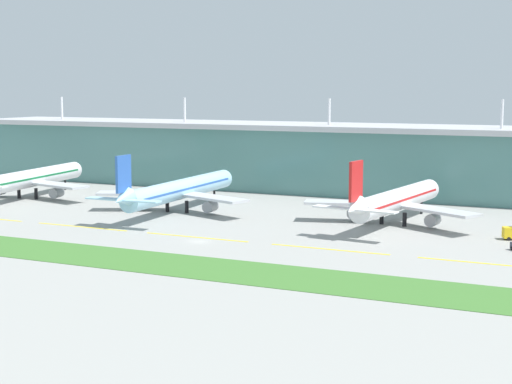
# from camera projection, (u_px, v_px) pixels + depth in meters

# --- Properties ---
(ground_plane) EXTENTS (600.00, 600.00, 0.00)m
(ground_plane) POSITION_uv_depth(u_px,v_px,m) (198.00, 242.00, 182.70)
(ground_plane) COLOR gray
(terminal_building) EXTENTS (288.00, 34.00, 32.47)m
(terminal_building) POSITION_uv_depth(u_px,v_px,m) (334.00, 158.00, 268.62)
(terminal_building) COLOR slate
(terminal_building) RESTS_ON ground
(airliner_nearest) EXTENTS (48.34, 65.36, 18.90)m
(airliner_nearest) POSITION_uv_depth(u_px,v_px,m) (30.00, 179.00, 254.08)
(airliner_nearest) COLOR silver
(airliner_nearest) RESTS_ON ground
(airliner_near_middle) EXTENTS (48.77, 68.65, 18.90)m
(airliner_near_middle) POSITION_uv_depth(u_px,v_px,m) (179.00, 190.00, 226.26)
(airliner_near_middle) COLOR #9ED1EA
(airliner_near_middle) RESTS_ON ground
(airliner_far_middle) EXTENTS (48.44, 60.27, 18.90)m
(airliner_far_middle) POSITION_uv_depth(u_px,v_px,m) (395.00, 200.00, 205.10)
(airliner_far_middle) COLOR white
(airliner_far_middle) RESTS_ON ground
(taxiway_stripe_mid_west) EXTENTS (28.00, 0.70, 0.04)m
(taxiway_stripe_mid_west) POSITION_uv_depth(u_px,v_px,m) (82.00, 227.00, 202.13)
(taxiway_stripe_mid_west) COLOR yellow
(taxiway_stripe_mid_west) RESTS_ON ground
(taxiway_stripe_centre) EXTENTS (28.00, 0.70, 0.04)m
(taxiway_stripe_centre) POSITION_uv_depth(u_px,v_px,m) (196.00, 237.00, 188.02)
(taxiway_stripe_centre) COLOR yellow
(taxiway_stripe_centre) RESTS_ON ground
(taxiway_stripe_mid_east) EXTENTS (28.00, 0.70, 0.04)m
(taxiway_stripe_mid_east) POSITION_uv_depth(u_px,v_px,m) (329.00, 249.00, 173.91)
(taxiway_stripe_mid_east) COLOR yellow
(taxiway_stripe_mid_east) RESTS_ON ground
(taxiway_stripe_east) EXTENTS (28.00, 0.70, 0.04)m
(taxiway_stripe_east) POSITION_uv_depth(u_px,v_px,m) (485.00, 264.00, 159.80)
(taxiway_stripe_east) COLOR yellow
(taxiway_stripe_east) RESTS_ON ground
(grass_verge) EXTENTS (300.00, 18.00, 0.10)m
(grass_verge) POSITION_uv_depth(u_px,v_px,m) (144.00, 261.00, 161.81)
(grass_verge) COLOR #3D702D
(grass_verge) RESTS_ON ground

